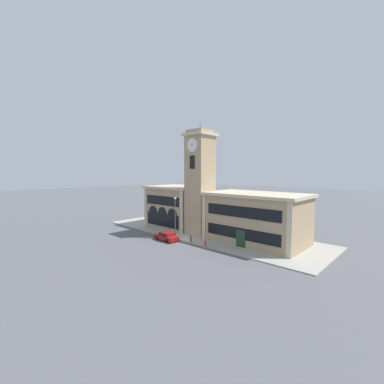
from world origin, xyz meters
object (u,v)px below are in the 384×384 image
object	(u,v)px
parked_car_near	(166,236)
bollard	(191,239)
street_lamp	(175,212)
fire_hydrant	(206,243)

from	to	relation	value
parked_car_near	bollard	size ratio (longest dim) A/B	4.19
street_lamp	bollard	distance (m)	5.23
parked_car_near	street_lamp	size ratio (longest dim) A/B	0.66
parked_car_near	fire_hydrant	bearing A→B (deg)	-163.63
street_lamp	fire_hydrant	distance (m)	7.61
bollard	fire_hydrant	world-z (taller)	bollard
street_lamp	bollard	size ratio (longest dim) A/B	6.35
parked_car_near	fire_hydrant	size ratio (longest dim) A/B	5.12
parked_car_near	street_lamp	world-z (taller)	street_lamp
bollard	fire_hydrant	size ratio (longest dim) A/B	1.22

